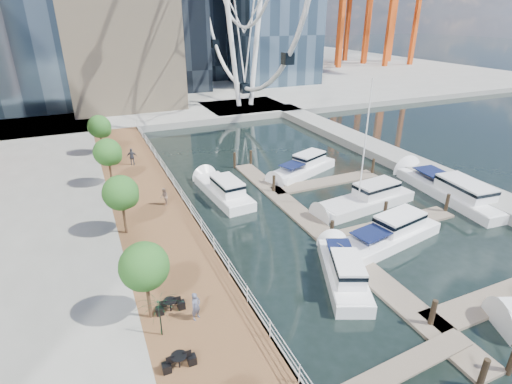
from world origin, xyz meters
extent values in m
plane|color=black|center=(0.00, 0.00, 0.00)|extent=(520.00, 520.00, 0.00)
cube|color=brown|center=(-9.00, 15.00, 0.50)|extent=(6.00, 60.00, 1.00)
cube|color=#595954|center=(-6.00, 15.00, 0.50)|extent=(0.25, 60.00, 1.00)
cube|color=gray|center=(0.00, 102.00, 0.50)|extent=(200.00, 114.00, 1.00)
cube|color=gray|center=(20.00, 20.00, 0.50)|extent=(4.00, 60.00, 1.00)
cube|color=gray|center=(14.00, 52.00, 0.50)|extent=(14.00, 12.00, 1.00)
cube|color=#6D6051|center=(3.00, 10.00, 0.10)|extent=(2.00, 32.00, 0.20)
cube|color=#6D6051|center=(9.00, -2.00, 0.10)|extent=(12.00, 2.00, 0.20)
cube|color=#6D6051|center=(9.00, 8.00, 0.10)|extent=(12.00, 2.00, 0.20)
cube|color=#6D6051|center=(9.00, 18.00, 0.10)|extent=(12.00, 2.00, 0.20)
cylinder|color=white|center=(11.50, 52.00, 14.00)|extent=(0.80, 0.80, 26.00)
cylinder|color=white|center=(16.50, 52.00, 14.00)|extent=(0.80, 0.80, 26.00)
cylinder|color=#3F2B1C|center=(-11.40, 4.00, 2.20)|extent=(0.20, 0.20, 2.40)
sphere|color=#265B1E|center=(-11.40, 4.00, 4.30)|extent=(2.60, 2.60, 2.60)
cylinder|color=#3F2B1C|center=(-11.40, 14.00, 2.20)|extent=(0.20, 0.20, 2.40)
sphere|color=#265B1E|center=(-11.40, 14.00, 4.30)|extent=(2.60, 2.60, 2.60)
cylinder|color=#3F2B1C|center=(-11.40, 24.00, 2.20)|extent=(0.20, 0.20, 2.40)
sphere|color=#265B1E|center=(-11.40, 24.00, 4.30)|extent=(2.60, 2.60, 2.60)
cylinder|color=#3F2B1C|center=(-11.40, 34.00, 2.20)|extent=(0.20, 0.20, 2.40)
sphere|color=#265B1E|center=(-11.40, 34.00, 4.30)|extent=(2.60, 2.60, 2.60)
imported|color=#4D5167|center=(-9.15, 2.85, 1.83)|extent=(0.72, 0.65, 1.66)
imported|color=#7D6256|center=(-7.72, 17.52, 1.77)|extent=(0.59, 0.75, 1.55)
imported|color=#31343E|center=(-8.78, 28.85, 1.94)|extent=(1.18, 0.73, 1.87)
imported|color=#0F371F|center=(-11.11, 2.38, 2.13)|extent=(3.09, 3.13, 2.26)
camera|label=1|loc=(-13.06, -13.95, 16.22)|focal=28.00mm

